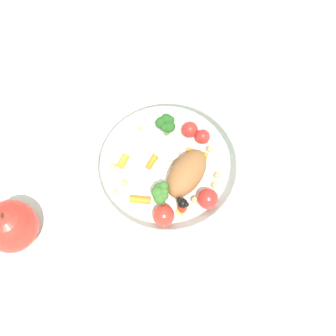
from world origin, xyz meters
TOP-DOWN VIEW (x-y plane):
  - ground_plane at (0.00, 0.00)m, footprint 2.40×2.40m
  - food_container at (0.01, -0.01)m, footprint 0.23×0.23m
  - loose_apple at (-0.07, -0.25)m, footprint 0.08×0.08m

SIDE VIEW (x-z plane):
  - ground_plane at x=0.00m, z-range 0.00..0.00m
  - food_container at x=0.01m, z-range 0.00..0.06m
  - loose_apple at x=-0.07m, z-range -0.01..0.08m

